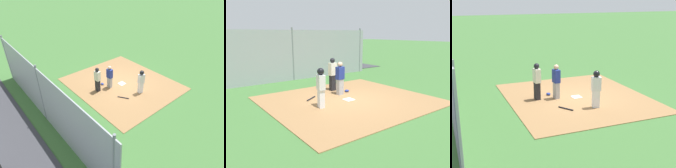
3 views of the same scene
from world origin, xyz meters
TOP-DOWN VIEW (x-y plane):
  - ground_plane at (0.00, 0.00)m, footprint 140.00×140.00m
  - dirt_infield at (0.00, 0.00)m, footprint 7.20×6.40m
  - home_plate at (0.00, 0.00)m, footprint 0.45×0.45m
  - catcher at (-0.21, -0.95)m, footprint 0.41×0.30m
  - umpire at (-0.39, -1.84)m, footprint 0.41×0.30m
  - runner at (1.61, 0.18)m, footprint 0.33×0.42m
  - baseball_bat at (1.34, -1.11)m, footprint 0.66×0.45m
  - catcher_mask at (-0.80, -1.14)m, footprint 0.24×0.20m
  - backstop_fence at (0.00, -5.68)m, footprint 12.00×0.10m

SIDE VIEW (x-z plane):
  - ground_plane at x=0.00m, z-range 0.00..0.00m
  - dirt_infield at x=0.00m, z-range 0.00..0.03m
  - home_plate at x=0.00m, z-range 0.03..0.05m
  - baseball_bat at x=1.34m, z-range 0.03..0.09m
  - catcher_mask at x=-0.80m, z-range 0.03..0.15m
  - catcher at x=-0.21m, z-range 0.06..1.70m
  - umpire at x=-0.39m, z-range 0.07..1.80m
  - runner at x=1.61m, z-range 0.15..1.79m
  - backstop_fence at x=0.00m, z-range -0.07..3.28m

